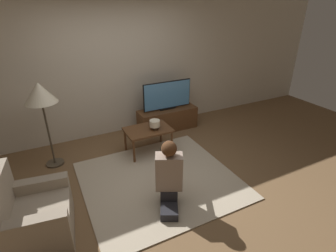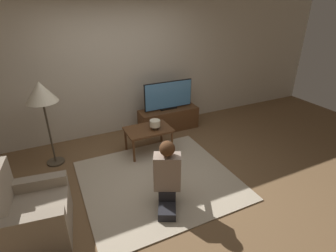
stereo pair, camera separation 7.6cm
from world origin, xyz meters
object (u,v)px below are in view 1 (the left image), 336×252
(tv, at_px, (167,95))
(floor_lamp, at_px, (40,96))
(coffee_table, at_px, (148,132))
(person_kneeling, at_px, (169,174))
(table_lamp, at_px, (155,124))
(armchair, at_px, (32,218))

(tv, distance_m, floor_lamp, 2.33)
(tv, height_order, floor_lamp, floor_lamp)
(coffee_table, height_order, floor_lamp, floor_lamp)
(tv, relative_size, person_kneeling, 1.10)
(tv, xyz_separation_m, table_lamp, (-0.61, -0.75, -0.19))
(armchair, relative_size, table_lamp, 4.95)
(floor_lamp, relative_size, table_lamp, 7.77)
(coffee_table, distance_m, floor_lamp, 1.77)
(coffee_table, bearing_deg, armchair, -148.56)
(tv, bearing_deg, coffee_table, -136.71)
(tv, distance_m, person_kneeling, 2.28)
(coffee_table, xyz_separation_m, person_kneeling, (-0.28, -1.36, 0.08))
(armchair, xyz_separation_m, person_kneeling, (1.61, -0.20, 0.20))
(person_kneeling, bearing_deg, tv, -89.96)
(floor_lamp, xyz_separation_m, person_kneeling, (1.27, -1.70, -0.71))
(coffee_table, height_order, table_lamp, table_lamp)
(coffee_table, bearing_deg, table_lamp, -34.49)
(armchair, height_order, table_lamp, armchair)
(coffee_table, xyz_separation_m, armchair, (-1.89, -1.16, -0.12))
(person_kneeling, bearing_deg, floor_lamp, -27.14)
(armchair, distance_m, table_lamp, 2.29)
(table_lamp, bearing_deg, coffee_table, 145.51)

